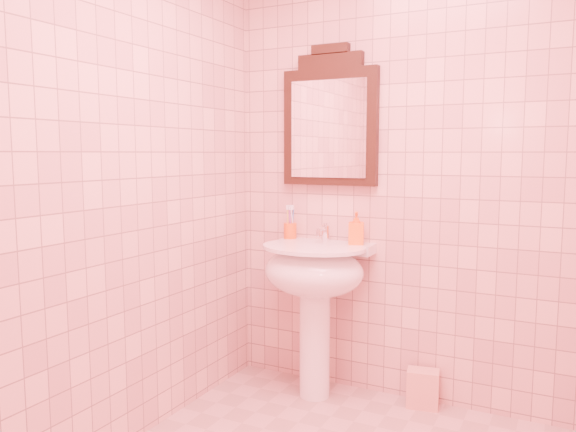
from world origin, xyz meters
The scene contains 7 objects.
back_wall centered at (0.00, 1.10, 1.25)m, with size 2.00×0.02×2.50m, color beige.
pedestal_sink centered at (-0.43, 0.87, 0.66)m, with size 0.58×0.58×0.86m.
faucet centered at (-0.43, 1.01, 0.92)m, with size 0.04×0.16×0.11m.
mirror centered at (-0.43, 1.07, 1.55)m, with size 0.56×0.06×0.79m.
toothbrush_cup centered at (-0.66, 1.03, 0.91)m, with size 0.08×0.08×0.17m.
soap_dispenser centered at (-0.24, 1.01, 0.95)m, with size 0.08×0.08×0.18m, color orange.
towel centered at (0.15, 1.02, 0.10)m, with size 0.17×0.11×0.20m, color #ED9E8B.
Camera 1 is at (0.82, -1.90, 1.37)m, focal length 35.00 mm.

